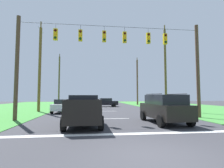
{
  "coord_description": "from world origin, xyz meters",
  "views": [
    {
      "loc": [
        -1.98,
        -5.46,
        1.88
      ],
      "look_at": [
        -0.03,
        10.63,
        3.01
      ],
      "focal_mm": 28.04,
      "sensor_mm": 36.0,
      "label": 1
    }
  ],
  "objects": [
    {
      "name": "utility_pole_mid_left",
      "position": [
        -8.29,
        16.86,
        5.38
      ],
      "size": [
        0.34,
        1.98,
        11.26
      ],
      "color": "brown",
      "rests_on": "ground"
    },
    {
      "name": "lane_dash_0",
      "position": [
        0.0,
        9.26,
        0.0
      ],
      "size": [
        2.5,
        0.15,
        0.01
      ],
      "primitive_type": "cube",
      "rotation": [
        0.0,
        0.0,
        1.57
      ],
      "color": "white",
      "rests_on": "ground"
    },
    {
      "name": "overhead_signal_span",
      "position": [
        -0.13,
        8.94,
        4.83
      ],
      "size": [
        15.54,
        0.31,
        8.31
      ],
      "color": "brown",
      "rests_on": "ground"
    },
    {
      "name": "lane_dash_2",
      "position": [
        0.0,
        24.15,
        0.0
      ],
      "size": [
        2.5,
        0.15,
        0.01
      ],
      "primitive_type": "cube",
      "rotation": [
        0.0,
        0.0,
        1.57
      ],
      "color": "white",
      "rests_on": "ground"
    },
    {
      "name": "distant_car_crossing_white",
      "position": [
        -5.11,
        15.4,
        0.79
      ],
      "size": [
        2.29,
        4.43,
        1.52
      ],
      "color": "silver",
      "rests_on": "ground"
    },
    {
      "name": "lane_dash_3",
      "position": [
        0.0,
        32.95,
        0.0
      ],
      "size": [
        2.5,
        0.15,
        0.01
      ],
      "primitive_type": "cube",
      "rotation": [
        0.0,
        0.0,
        1.57
      ],
      "color": "white",
      "rests_on": "ground"
    },
    {
      "name": "lane_dash_1",
      "position": [
        0.0,
        16.67,
        0.0
      ],
      "size": [
        2.5,
        0.15,
        0.01
      ],
      "primitive_type": "cube",
      "rotation": [
        0.0,
        0.0,
        1.57
      ],
      "color": "white",
      "rests_on": "ground"
    },
    {
      "name": "utility_pole_far_right",
      "position": [
        8.2,
        32.06,
        5.09
      ],
      "size": [
        0.33,
        1.53,
        10.46
      ],
      "color": "brown",
      "rests_on": "ground"
    },
    {
      "name": "suv_black",
      "position": [
        3.16,
        6.41,
        1.06
      ],
      "size": [
        2.35,
        4.86,
        2.05
      ],
      "color": "black",
      "rests_on": "ground"
    },
    {
      "name": "distant_car_oncoming",
      "position": [
        0.68,
        26.12,
        0.79
      ],
      "size": [
        4.39,
        2.2,
        1.52
      ],
      "color": "black",
      "rests_on": "ground"
    },
    {
      "name": "shoulder_grass_right",
      "position": [
        14.63,
        15.0,
        0.01
      ],
      "size": [
        16.0,
        80.0,
        0.03
      ],
      "primitive_type": "cube",
      "color": "#3B8235",
      "rests_on": "ground"
    },
    {
      "name": "stop_bar_stripe",
      "position": [
        0.0,
        3.26,
        0.0
      ],
      "size": [
        12.6,
        0.45,
        0.01
      ],
      "primitive_type": "cube",
      "color": "white",
      "rests_on": "ground"
    },
    {
      "name": "pickup_truck",
      "position": [
        -2.46,
        6.22,
        0.97
      ],
      "size": [
        2.38,
        5.44,
        1.95
      ],
      "color": "black",
      "rests_on": "ground"
    },
    {
      "name": "utility_pole_far_left",
      "position": [
        -8.52,
        31.52,
        5.29
      ],
      "size": [
        0.31,
        1.68,
        10.7
      ],
      "color": "brown",
      "rests_on": "ground"
    },
    {
      "name": "utility_pole_mid_right",
      "position": [
        7.82,
        16.5,
        5.69
      ],
      "size": [
        0.3,
        1.73,
        11.47
      ],
      "color": "brown",
      "rests_on": "ground"
    },
    {
      "name": "ground_plane",
      "position": [
        0.0,
        0.0,
        0.0
      ],
      "size": [
        120.0,
        120.0,
        0.0
      ],
      "primitive_type": "plane",
      "color": "#333338"
    }
  ]
}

